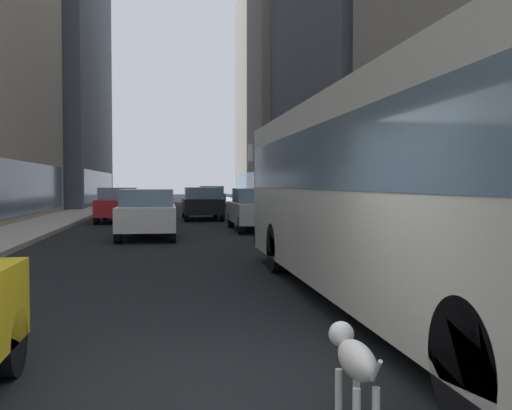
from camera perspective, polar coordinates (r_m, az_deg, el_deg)
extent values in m
plane|color=black|center=(40.03, -7.91, -0.50)|extent=(120.00, 120.00, 0.00)
cube|color=#ADA89E|center=(40.36, -16.03, -0.44)|extent=(2.40, 110.00, 0.15)
cube|color=#ADA89E|center=(40.51, 0.18, -0.35)|extent=(2.40, 110.00, 0.15)
cube|color=slate|center=(30.26, -20.84, 1.58)|extent=(0.08, 14.20, 2.40)
cube|color=slate|center=(50.16, -14.99, 1.80)|extent=(0.08, 19.71, 2.40)
cube|color=slate|center=(14.77, 23.43, 1.14)|extent=(0.08, 20.73, 2.40)
cube|color=#4C515B|center=(37.25, 11.37, 14.09)|extent=(9.36, 17.77, 19.14)
cube|color=slate|center=(35.12, 4.11, 1.76)|extent=(0.08, 16.00, 2.40)
cube|color=gray|center=(55.20, 4.52, 10.93)|extent=(10.48, 17.80, 20.57)
cube|color=slate|center=(53.60, -0.95, 1.88)|extent=(0.08, 16.02, 2.40)
cube|color=silver|center=(8.68, 13.93, 1.20)|extent=(2.55, 11.50, 2.75)
cube|color=slate|center=(8.69, 13.95, 4.47)|extent=(2.57, 11.04, 0.90)
cube|color=black|center=(14.17, 4.98, -2.98)|extent=(2.55, 0.16, 0.44)
cylinder|color=black|center=(11.84, 2.14, -4.21)|extent=(0.30, 1.00, 1.00)
cylinder|color=black|center=(12.46, 12.38, -3.95)|extent=(0.30, 1.00, 1.00)
cylinder|color=black|center=(4.64, 20.91, -14.35)|extent=(0.30, 1.00, 1.00)
cube|color=silver|center=(13.31, -0.55, 5.10)|extent=(0.08, 0.24, 0.40)
cube|color=#4C6BB7|center=(44.92, -4.42, 0.68)|extent=(1.90, 4.27, 0.75)
cube|color=slate|center=(44.69, -4.40, 1.51)|extent=(1.74, 1.92, 0.55)
cylinder|color=black|center=(46.59, -5.60, 0.26)|extent=(0.22, 0.64, 0.64)
cylinder|color=black|center=(46.71, -3.55, 0.28)|extent=(0.22, 0.64, 0.64)
cylinder|color=black|center=(43.16, -5.36, 0.12)|extent=(0.22, 0.64, 0.64)
cylinder|color=black|center=(43.29, -3.14, 0.13)|extent=(0.22, 0.64, 0.64)
cube|color=red|center=(28.28, -13.27, -0.20)|extent=(1.86, 4.49, 0.75)
cube|color=slate|center=(28.04, -13.32, 1.11)|extent=(1.71, 2.02, 0.55)
cylinder|color=black|center=(30.19, -14.53, -0.78)|extent=(0.22, 0.64, 0.64)
cylinder|color=black|center=(30.07, -11.43, -0.77)|extent=(0.22, 0.64, 0.64)
cylinder|color=black|center=(26.56, -15.33, -1.18)|extent=(0.22, 0.64, 0.64)
cylinder|color=black|center=(26.42, -11.81, -1.16)|extent=(0.22, 0.64, 0.64)
cube|color=silver|center=(19.74, -10.60, -1.15)|extent=(1.85, 4.39, 0.75)
cube|color=slate|center=(19.50, -10.63, 0.72)|extent=(1.70, 1.98, 0.55)
cylinder|color=black|center=(21.58, -12.59, -1.89)|extent=(0.22, 0.64, 0.64)
cylinder|color=black|center=(21.53, -8.27, -1.87)|extent=(0.22, 0.64, 0.64)
cylinder|color=black|center=(18.04, -13.36, -2.67)|extent=(0.22, 0.64, 0.64)
cylinder|color=black|center=(17.98, -8.19, -2.65)|extent=(0.22, 0.64, 0.64)
cube|color=black|center=(29.55, -5.31, -0.06)|extent=(1.90, 4.56, 0.75)
cube|color=slate|center=(29.30, -5.29, 1.20)|extent=(1.75, 2.05, 0.55)
cylinder|color=black|center=(31.39, -7.04, -0.62)|extent=(0.22, 0.64, 0.64)
cylinder|color=black|center=(31.48, -3.98, -0.61)|extent=(0.22, 0.64, 0.64)
cylinder|color=black|center=(27.66, -6.81, -0.99)|extent=(0.22, 0.64, 0.64)
cylinder|color=black|center=(27.77, -3.35, -0.97)|extent=(0.22, 0.64, 0.64)
cube|color=#B7BABF|center=(22.47, -0.13, -0.73)|extent=(1.70, 4.28, 0.75)
cube|color=slate|center=(22.23, -0.05, 0.92)|extent=(1.57, 1.93, 0.55)
cylinder|color=black|center=(24.10, -2.49, -1.43)|extent=(0.22, 0.64, 0.64)
cylinder|color=black|center=(24.30, 0.99, -1.40)|extent=(0.22, 0.64, 0.64)
cylinder|color=black|center=(20.68, -1.45, -2.01)|extent=(0.22, 0.64, 0.64)
cylinder|color=black|center=(20.92, 2.58, -1.97)|extent=(0.22, 0.64, 0.64)
cylinder|color=black|center=(6.03, -23.15, -12.31)|extent=(0.22, 0.64, 0.64)
ellipsoid|color=white|center=(4.41, 9.82, -14.71)|extent=(0.22, 0.60, 0.26)
sphere|color=white|center=(4.73, 8.34, -12.38)|extent=(0.20, 0.20, 0.20)
sphere|color=black|center=(4.73, 7.55, -12.16)|extent=(0.07, 0.07, 0.07)
sphere|color=black|center=(4.76, 8.97, -12.06)|extent=(0.07, 0.07, 0.07)
cylinder|color=white|center=(4.03, 11.70, -15.59)|extent=(0.03, 0.16, 0.19)
cylinder|color=white|center=(4.68, 8.09, -17.94)|extent=(0.06, 0.06, 0.40)
cylinder|color=white|center=(4.72, 9.80, -17.77)|extent=(0.06, 0.06, 0.40)
sphere|color=black|center=(4.50, 10.03, -13.81)|extent=(0.04, 0.04, 0.04)
sphere|color=black|center=(4.31, 9.39, -14.81)|extent=(0.04, 0.04, 0.04)
sphere|color=black|center=(4.23, 10.89, -14.58)|extent=(0.04, 0.04, 0.04)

